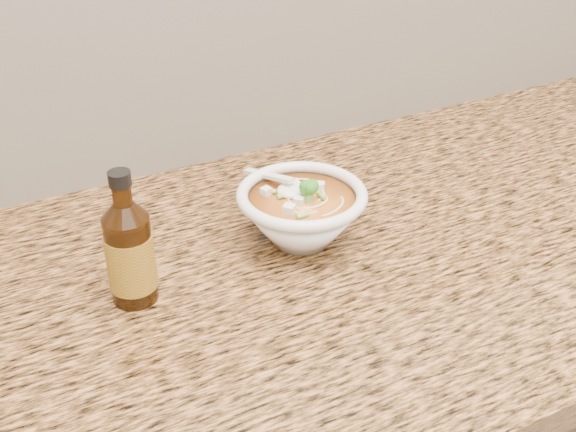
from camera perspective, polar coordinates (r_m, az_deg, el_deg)
name	(u,v)px	position (r m, az deg, el deg)	size (l,w,h in m)	color
counter_slab	(355,255)	(0.96, 5.32, -3.07)	(4.00, 0.68, 0.04)	#AA703E
soup_bowl	(302,215)	(0.93, 1.08, 0.09)	(0.17, 0.19, 0.09)	white
hot_sauce_bottle	(130,253)	(0.83, -12.38, -2.90)	(0.07, 0.07, 0.17)	#3D1F08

